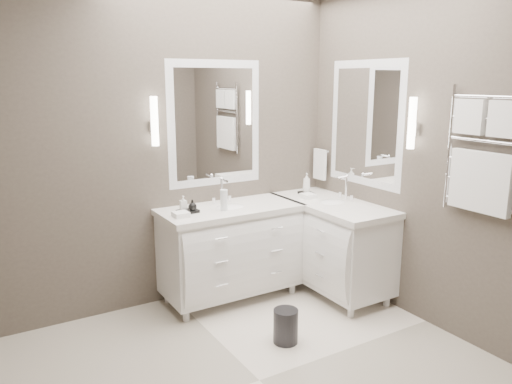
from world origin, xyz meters
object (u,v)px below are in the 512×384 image
vanity_right (331,240)px  towel_ladder (483,160)px  waste_bin (286,326)px  vanity_back (231,246)px

vanity_right → towel_ladder: towel_ladder is taller
vanity_right → waste_bin: 1.13m
waste_bin → vanity_right: bearing=32.9°
vanity_back → towel_ladder: bearing=-55.9°
vanity_right → towel_ladder: bearing=-80.2°
towel_ladder → waste_bin: size_ratio=3.45×
waste_bin → towel_ladder: bearing=-32.5°
vanity_back → towel_ladder: 2.16m
vanity_right → towel_ladder: (0.23, -1.30, 0.91)m
vanity_right → waste_bin: (-0.90, -0.58, -0.35)m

